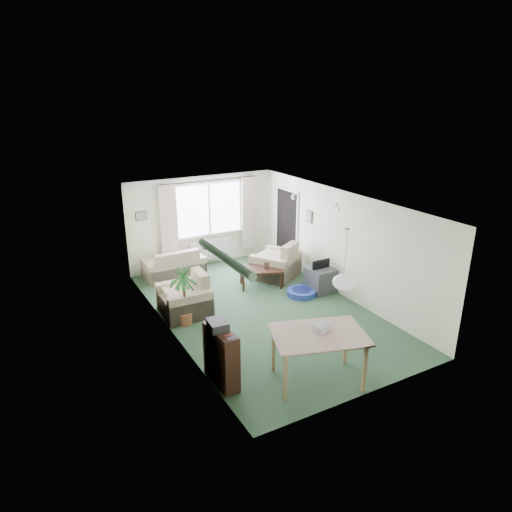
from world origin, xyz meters
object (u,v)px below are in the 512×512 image
bookshelf (221,356)px  pet_bed (301,292)px  armchair_left (184,294)px  sofa (174,263)px  tv_cube (320,279)px  armchair_corner (276,259)px  coffee_table (261,277)px  houseplant (184,295)px  dining_table (317,358)px

bookshelf → pet_bed: bearing=32.7°
armchair_left → pet_bed: size_ratio=1.46×
sofa → armchair_left: size_ratio=1.48×
bookshelf → pet_bed: (3.01, 2.16, -0.41)m
sofa → tv_cube: bearing=136.4°
armchair_corner → armchair_left: 2.86m
armchair_left → sofa: bearing=168.1°
sofa → armchair_corner: size_ratio=1.43×
coffee_table → pet_bed: bearing=-58.1°
armchair_left → houseplant: (-0.15, -0.44, 0.21)m
armchair_left → tv_cube: bearing=84.2°
bookshelf → pet_bed: 3.73m
sofa → pet_bed: 3.32m
coffee_table → houseplant: size_ratio=0.77×
armchair_corner → pet_bed: (-0.07, -1.26, -0.39)m
dining_table → pet_bed: bearing=60.0°
sofa → dining_table: size_ratio=1.09×
coffee_table → bookshelf: bookshelf is taller
coffee_table → dining_table: 3.92m
armchair_left → bookshelf: size_ratio=1.04×
armchair_corner → dining_table: armchair_corner is taller
tv_cube → pet_bed: size_ratio=0.91×
houseplant → pet_bed: (2.82, 0.02, -0.58)m
dining_table → pet_bed: 3.32m
armchair_corner → tv_cube: armchair_corner is taller
houseplant → pet_bed: bearing=0.5°
coffee_table → houseplant: bearing=-157.7°
bookshelf → houseplant: houseplant is taller
houseplant → tv_cube: (3.35, 0.03, -0.37)m
armchair_corner → tv_cube: bearing=78.7°
sofa → armchair_left: armchair_left is taller
coffee_table → bookshelf: (-2.45, -3.06, 0.25)m
dining_table → tv_cube: 3.61m
armchair_left → dining_table: 3.43m
armchair_corner → coffee_table: size_ratio=1.03×
houseplant → dining_table: bearing=-67.6°
coffee_table → dining_table: dining_table is taller
houseplant → dining_table: houseplant is taller
armchair_corner → dining_table: bearing=35.7°
coffee_table → tv_cube: 1.41m
coffee_table → pet_bed: size_ratio=1.48×
sofa → dining_table: bearing=94.5°
sofa → coffee_table: size_ratio=1.47×
coffee_table → bookshelf: 3.93m
sofa → armchair_corner: 2.56m
armchair_corner → dining_table: size_ratio=0.76×
tv_cube → pet_bed: tv_cube is taller
bookshelf → houseplant: 2.15m
sofa → tv_cube: 3.67m
pet_bed → tv_cube: bearing=1.1°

